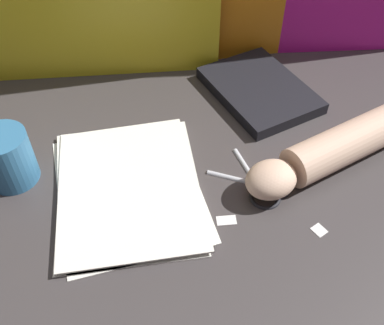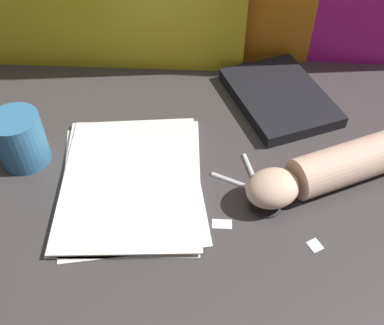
{
  "view_description": "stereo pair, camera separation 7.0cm",
  "coord_description": "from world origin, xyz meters",
  "px_view_note": "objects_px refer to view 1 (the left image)",
  "views": [
    {
      "loc": [
        -0.07,
        -0.47,
        0.57
      ],
      "look_at": [
        0.02,
        0.01,
        0.06
      ],
      "focal_mm": 42.0,
      "sensor_mm": 36.0,
      "label": 1
    },
    {
      "loc": [
        0.0,
        -0.47,
        0.57
      ],
      "look_at": [
        0.02,
        0.01,
        0.06
      ],
      "focal_mm": 42.0,
      "sensor_mm": 36.0,
      "label": 2
    }
  ],
  "objects_px": {
    "hand_forearm": "(334,149)",
    "mug": "(7,158)",
    "paper_stack": "(128,188)",
    "scissors": "(261,185)",
    "book_closed": "(259,90)"
  },
  "relations": [
    {
      "from": "paper_stack",
      "to": "mug",
      "type": "height_order",
      "value": "mug"
    },
    {
      "from": "mug",
      "to": "hand_forearm",
      "type": "bearing_deg",
      "value": -7.09
    },
    {
      "from": "paper_stack",
      "to": "book_closed",
      "type": "xyz_separation_m",
      "value": [
        0.28,
        0.2,
        0.01
      ]
    },
    {
      "from": "paper_stack",
      "to": "hand_forearm",
      "type": "distance_m",
      "value": 0.35
    },
    {
      "from": "paper_stack",
      "to": "book_closed",
      "type": "distance_m",
      "value": 0.35
    },
    {
      "from": "mug",
      "to": "paper_stack",
      "type": "bearing_deg",
      "value": -18.81
    },
    {
      "from": "scissors",
      "to": "hand_forearm",
      "type": "relative_size",
      "value": 0.42
    },
    {
      "from": "scissors",
      "to": "hand_forearm",
      "type": "bearing_deg",
      "value": 13.03
    },
    {
      "from": "hand_forearm",
      "to": "book_closed",
      "type": "bearing_deg",
      "value": 108.19
    },
    {
      "from": "hand_forearm",
      "to": "mug",
      "type": "xyz_separation_m",
      "value": [
        -0.54,
        0.07,
        0.01
      ]
    },
    {
      "from": "paper_stack",
      "to": "mug",
      "type": "xyz_separation_m",
      "value": [
        -0.19,
        0.06,
        0.04
      ]
    },
    {
      "from": "mug",
      "to": "scissors",
      "type": "bearing_deg",
      "value": -13.65
    },
    {
      "from": "hand_forearm",
      "to": "mug",
      "type": "relative_size",
      "value": 3.67
    },
    {
      "from": "book_closed",
      "to": "hand_forearm",
      "type": "bearing_deg",
      "value": -71.81
    },
    {
      "from": "paper_stack",
      "to": "scissors",
      "type": "bearing_deg",
      "value": -8.99
    }
  ]
}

